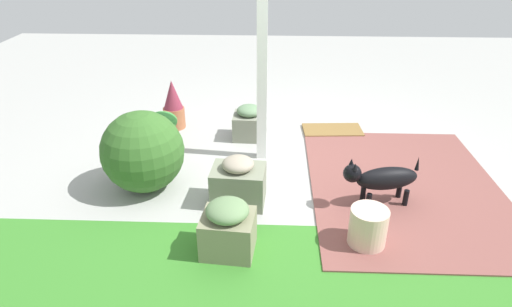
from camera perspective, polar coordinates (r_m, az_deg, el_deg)
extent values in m
plane|color=#A4A49F|center=(4.62, 4.69, -1.80)|extent=(12.00, 12.00, 0.00)
cube|color=brown|center=(4.50, 18.67, -4.10)|extent=(1.80, 2.40, 0.02)
cube|color=white|center=(4.41, 0.79, 12.44)|extent=(0.10, 0.10, 2.22)
cube|color=gray|center=(5.20, -0.88, 3.57)|extent=(0.38, 0.37, 0.29)
ellipsoid|color=#62835D|center=(5.12, -0.90, 5.57)|extent=(0.29, 0.29, 0.13)
cube|color=gray|center=(3.97, -2.28, -4.19)|extent=(0.50, 0.39, 0.35)
ellipsoid|color=gray|center=(3.86, -2.34, -1.37)|extent=(0.28, 0.28, 0.13)
cube|color=gray|center=(3.43, -3.61, -10.34)|extent=(0.43, 0.38, 0.32)
ellipsoid|color=#658456|center=(3.30, -3.72, -7.34)|extent=(0.33, 0.33, 0.15)
sphere|color=#326025|center=(4.22, -14.43, 0.24)|extent=(0.77, 0.77, 0.77)
cylinder|color=#C37742|center=(5.06, -11.87, 1.87)|extent=(0.24, 0.24, 0.23)
ellipsoid|color=#388939|center=(4.97, -12.11, 4.06)|extent=(0.34, 0.34, 0.21)
cylinder|color=#9F5C3C|center=(5.56, -10.49, 4.58)|extent=(0.26, 0.26, 0.26)
cone|color=maroon|center=(5.45, -10.77, 7.51)|extent=(0.23, 0.23, 0.35)
ellipsoid|color=black|center=(4.06, 16.57, -3.10)|extent=(0.59, 0.30, 0.21)
sphere|color=black|center=(3.89, 12.34, -2.51)|extent=(0.16, 0.16, 0.16)
cone|color=black|center=(3.81, 12.70, -1.69)|extent=(0.05, 0.05, 0.07)
cone|color=black|center=(3.88, 12.25, -1.06)|extent=(0.05, 0.05, 0.07)
cylinder|color=black|center=(4.03, 14.34, -6.10)|extent=(0.05, 0.05, 0.17)
cylinder|color=black|center=(4.13, 13.66, -5.11)|extent=(0.05, 0.05, 0.17)
cylinder|color=black|center=(4.18, 18.77, -5.52)|extent=(0.05, 0.05, 0.17)
cylinder|color=black|center=(4.27, 18.00, -4.58)|extent=(0.05, 0.05, 0.17)
cone|color=black|center=(4.12, 20.18, -1.19)|extent=(0.04, 0.04, 0.13)
cylinder|color=beige|center=(3.59, 14.27, -9.27)|extent=(0.30, 0.30, 0.33)
cube|color=brown|center=(5.48, 9.85, 2.99)|extent=(0.73, 0.41, 0.03)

